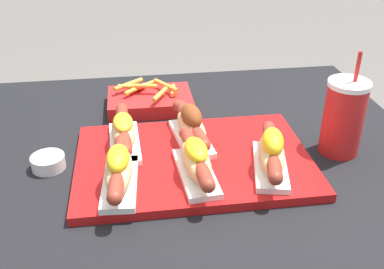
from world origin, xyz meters
TOP-DOWN VIEW (x-y plane):
  - serving_tray at (0.01, -0.03)m, footprint 0.46×0.32m
  - hot_dog_0 at (-0.13, -0.11)m, footprint 0.07×0.21m
  - hot_dog_1 at (0.01, -0.10)m, footprint 0.07×0.21m
  - hot_dog_2 at (0.15, -0.10)m, footprint 0.09×0.20m
  - hot_dog_3 at (-0.12, 0.03)m, footprint 0.07×0.21m
  - hot_dog_4 at (0.02, 0.03)m, footprint 0.08×0.20m
  - sauce_bowl at (-0.27, -0.01)m, footprint 0.07×0.07m
  - drink_cup at (0.32, -0.03)m, footprint 0.08×0.08m
  - fries_basket at (-0.06, 0.24)m, footprint 0.21×0.14m

SIDE VIEW (x-z plane):
  - serving_tray at x=0.01m, z-range 0.76..0.78m
  - sauce_bowl at x=-0.27m, z-range 0.76..0.79m
  - fries_basket at x=-0.06m, z-range 0.75..0.81m
  - hot_dog_3 at x=-0.12m, z-range 0.78..0.84m
  - hot_dog_1 at x=0.01m, z-range 0.78..0.85m
  - hot_dog_0 at x=-0.13m, z-range 0.77..0.85m
  - hot_dog_4 at x=0.02m, z-range 0.77..0.85m
  - hot_dog_2 at x=0.15m, z-range 0.77..0.85m
  - drink_cup at x=0.32m, z-range 0.73..0.95m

